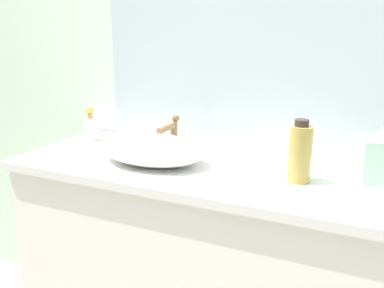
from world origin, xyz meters
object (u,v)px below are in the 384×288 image
(sink_basin, at_px, (153,149))
(soap_dispenser, at_px, (90,127))
(lotion_bottle, at_px, (300,153))
(tissue_box, at_px, (379,158))

(sink_basin, distance_m, soap_dispenser, 0.43)
(soap_dispenser, xyz_separation_m, lotion_bottle, (0.91, -0.13, 0.03))
(sink_basin, relative_size, soap_dispenser, 2.68)
(lotion_bottle, bearing_deg, tissue_box, 25.59)
(sink_basin, height_order, lotion_bottle, lotion_bottle)
(sink_basin, xyz_separation_m, tissue_box, (0.73, 0.14, 0.03))
(tissue_box, bearing_deg, lotion_bottle, -154.41)
(lotion_bottle, distance_m, tissue_box, 0.25)
(soap_dispenser, relative_size, tissue_box, 0.81)
(soap_dispenser, height_order, lotion_bottle, lotion_bottle)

